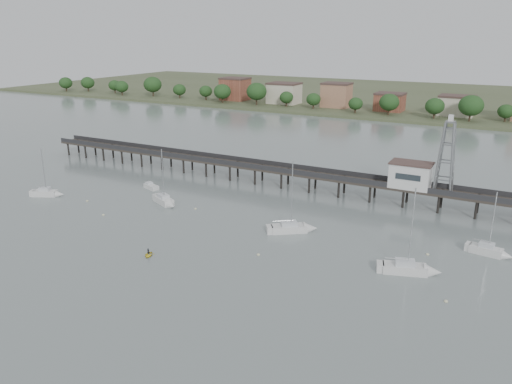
# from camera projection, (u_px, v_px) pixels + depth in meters

# --- Properties ---
(ground_plane) EXTENTS (500.00, 500.00, 0.00)m
(ground_plane) POSITION_uv_depth(u_px,v_px,m) (114.00, 308.00, 65.51)
(ground_plane) COLOR slate
(ground_plane) RESTS_ON ground
(pier) EXTENTS (150.00, 5.00, 5.50)m
(pier) POSITION_uv_depth(u_px,v_px,m) (299.00, 173.00, 114.61)
(pier) COLOR #2D2823
(pier) RESTS_ON ground
(pier_building) EXTENTS (8.40, 5.40, 5.30)m
(pier_building) POSITION_uv_depth(u_px,v_px,m) (411.00, 175.00, 102.40)
(pier_building) COLOR silver
(pier_building) RESTS_ON ground
(lattice_tower) EXTENTS (3.20, 3.20, 15.50)m
(lattice_tower) POSITION_uv_depth(u_px,v_px,m) (446.00, 157.00, 98.11)
(lattice_tower) COLOR slate
(lattice_tower) RESTS_ON ground
(sailboat_c) EXTENTS (8.38, 6.97, 14.05)m
(sailboat_c) POSITION_uv_depth(u_px,v_px,m) (296.00, 228.00, 90.54)
(sailboat_c) COLOR silver
(sailboat_c) RESTS_ON ground
(sailboat_b) EXTENTS (7.69, 5.17, 12.43)m
(sailboat_b) POSITION_uv_depth(u_px,v_px,m) (166.00, 202.00, 104.67)
(sailboat_b) COLOR silver
(sailboat_b) RESTS_ON ground
(sailboat_a) EXTENTS (6.97, 4.65, 11.34)m
(sailboat_a) POSITION_uv_depth(u_px,v_px,m) (49.00, 193.00, 110.15)
(sailboat_a) COLOR silver
(sailboat_a) RESTS_ON ground
(sailboat_e) EXTENTS (6.90, 2.87, 11.21)m
(sailboat_e) POSITION_uv_depth(u_px,v_px,m) (492.00, 252.00, 80.74)
(sailboat_e) COLOR silver
(sailboat_e) RESTS_ON ground
(sailboat_d) EXTENTS (8.96, 5.00, 14.19)m
(sailboat_d) POSITION_uv_depth(u_px,v_px,m) (414.00, 270.00, 74.75)
(sailboat_d) COLOR silver
(sailboat_d) RESTS_ON ground
(white_tender) EXTENTS (4.43, 2.92, 1.59)m
(white_tender) POSITION_uv_depth(u_px,v_px,m) (151.00, 187.00, 115.51)
(white_tender) COLOR silver
(white_tender) RESTS_ON ground
(yellow_dinghy) EXTENTS (1.66, 1.09, 2.26)m
(yellow_dinghy) POSITION_uv_depth(u_px,v_px,m) (149.00, 256.00, 80.86)
(yellow_dinghy) COLOR yellow
(yellow_dinghy) RESTS_ON ground
(dinghy_occupant) EXTENTS (0.69, 1.16, 0.26)m
(dinghy_occupant) POSITION_uv_depth(u_px,v_px,m) (149.00, 256.00, 80.86)
(dinghy_occupant) COLOR black
(dinghy_occupant) RESTS_ON ground
(mooring_buoys) EXTENTS (74.94, 14.99, 0.39)m
(mooring_buoys) POSITION_uv_depth(u_px,v_px,m) (233.00, 234.00, 89.53)
(mooring_buoys) COLOR beige
(mooring_buoys) RESTS_ON ground
(far_shore) EXTENTS (500.00, 170.00, 10.40)m
(far_shore) POSITION_uv_depth(u_px,v_px,m) (435.00, 99.00, 265.74)
(far_shore) COLOR #475133
(far_shore) RESTS_ON ground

